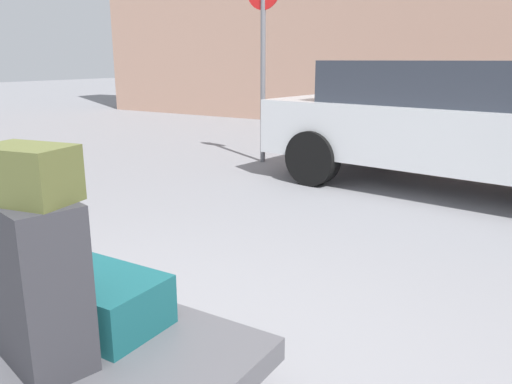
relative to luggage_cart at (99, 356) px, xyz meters
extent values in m
cube|color=#4C4C51|center=(0.00, 0.00, 0.02)|extent=(1.26, 0.83, 0.10)
cylinder|color=black|center=(-0.43, 0.28, -0.15)|extent=(0.24, 0.06, 0.24)
cube|color=#2D2D33|center=(-0.03, -0.20, 0.38)|extent=(0.41, 0.32, 0.62)
cube|color=#144C51|center=(-0.12, 0.10, 0.18)|extent=(0.60, 0.37, 0.22)
cube|color=#4C5128|center=(-0.03, -0.20, 0.79)|extent=(0.34, 0.25, 0.19)
cube|color=silver|center=(0.48, 4.77, 0.37)|extent=(4.48, 2.29, 0.64)
cube|color=#2D333D|center=(0.24, 4.80, 0.92)|extent=(2.58, 1.86, 0.46)
cylinder|color=black|center=(-0.82, 5.78, 0.05)|extent=(0.66, 0.29, 0.64)
cylinder|color=black|center=(-1.03, 4.09, 0.05)|extent=(0.66, 0.29, 0.64)
cylinder|color=slate|center=(-2.25, 4.99, 1.02)|extent=(0.07, 0.07, 2.57)
camera|label=1|loc=(1.51, -1.22, 1.16)|focal=35.84mm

